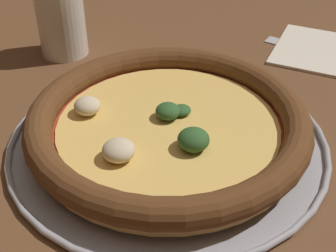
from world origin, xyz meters
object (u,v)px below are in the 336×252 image
pizza_tray (168,140)px  drinking_cup (61,19)px  pizza (168,123)px  napkin (316,49)px  fork (313,50)px

pizza_tray → drinking_cup: bearing=-15.6°
pizza → napkin: pizza is taller
pizza_tray → drinking_cup: size_ratio=3.25×
pizza_tray → fork: bearing=-94.9°
pizza_tray → fork: (-0.03, -0.30, -0.00)m
pizza → napkin: bearing=-95.2°
napkin → fork: (0.00, 0.00, -0.00)m
pizza → drinking_cup: (0.25, -0.07, 0.03)m
drinking_cup → pizza: bearing=164.3°
drinking_cup → fork: 0.36m
pizza_tray → fork: 0.30m
pizza_tray → drinking_cup: (0.25, -0.07, 0.05)m
pizza → fork: size_ratio=1.78×
pizza_tray → drinking_cup: drinking_cup is taller
pizza_tray → drinking_cup: 0.26m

